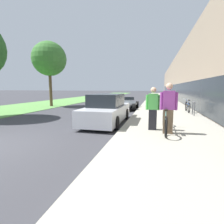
# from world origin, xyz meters

# --- Properties ---
(sidewalk_slab) EXTENTS (4.17, 70.00, 0.14)m
(sidewalk_slab) POSITION_xyz_m (5.61, 21.00, 0.07)
(sidewalk_slab) COLOR #A39E8E
(sidewalk_slab) RESTS_ON ground
(storefront_facade) EXTENTS (10.01, 70.00, 6.80)m
(storefront_facade) POSITION_xyz_m (12.73, 29.00, 3.39)
(storefront_facade) COLOR gray
(storefront_facade) RESTS_ON ground
(lawn_strip) EXTENTS (6.30, 70.00, 0.03)m
(lawn_strip) POSITION_xyz_m (-7.08, 25.00, 0.01)
(lawn_strip) COLOR #5B9347
(lawn_strip) RESTS_ON ground
(tandem_bicycle) EXTENTS (0.52, 2.60, 0.92)m
(tandem_bicycle) POSITION_xyz_m (5.27, 2.89, 0.53)
(tandem_bicycle) COLOR black
(tandem_bicycle) RESTS_ON sidewalk_slab
(person_rider) EXTENTS (0.62, 0.24, 1.83)m
(person_rider) POSITION_xyz_m (5.36, 2.56, 1.06)
(person_rider) COLOR brown
(person_rider) RESTS_ON sidewalk_slab
(person_bystander) EXTENTS (0.57, 0.22, 1.68)m
(person_bystander) POSITION_xyz_m (4.81, 3.00, 0.99)
(person_bystander) COLOR black
(person_bystander) RESTS_ON sidewalk_slab
(bike_rack_hoop) EXTENTS (0.05, 0.60, 0.84)m
(bike_rack_hoop) POSITION_xyz_m (7.14, 7.40, 0.65)
(bike_rack_hoop) COLOR #4C4C51
(bike_rack_hoop) RESTS_ON sidewalk_slab
(cruiser_bike_nearest) EXTENTS (0.52, 1.82, 0.88)m
(cruiser_bike_nearest) POSITION_xyz_m (7.06, 8.95, 0.51)
(cruiser_bike_nearest) COLOR black
(cruiser_bike_nearest) RESTS_ON sidewalk_slab
(parked_sedan_curbside) EXTENTS (1.74, 4.40, 1.49)m
(parked_sedan_curbside) POSITION_xyz_m (2.50, 4.50, 0.67)
(parked_sedan_curbside) COLOR silver
(parked_sedan_curbside) RESTS_ON ground
(vintage_roadster_curbside) EXTENTS (1.89, 4.17, 1.01)m
(vintage_roadster_curbside) POSITION_xyz_m (2.46, 10.62, 0.44)
(vintage_roadster_curbside) COLOR #4C5156
(vintage_roadster_curbside) RESTS_ON ground
(street_tree_far) EXTENTS (3.22, 3.22, 6.16)m
(street_tree_far) POSITION_xyz_m (-5.06, 11.14, 4.53)
(street_tree_far) COLOR brown
(street_tree_far) RESTS_ON ground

